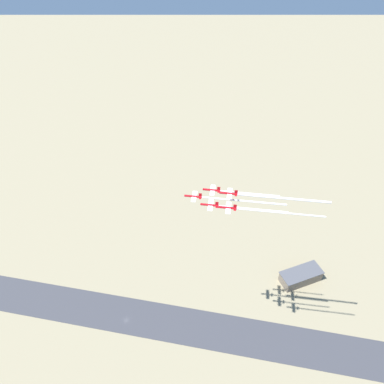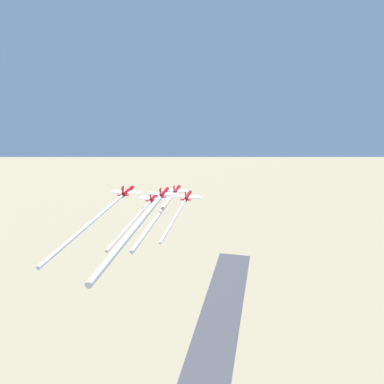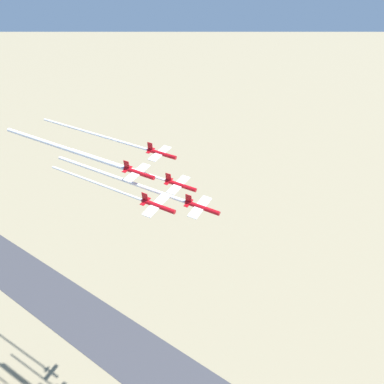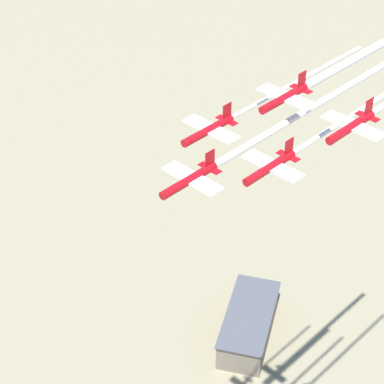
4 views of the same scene
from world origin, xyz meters
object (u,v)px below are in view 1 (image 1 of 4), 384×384
(jet_3, at_px, (228,208))
(jet_2, at_px, (212,190))
(jet_1, at_px, (210,205))
(jet_0, at_px, (194,196))
(jet_4, at_px, (229,193))
(hangar, at_px, (301,276))

(jet_3, bearing_deg, jet_2, 29.54)
(jet_1, bearing_deg, jet_2, -0.00)
(jet_2, height_order, jet_3, jet_3)
(jet_0, distance_m, jet_4, 21.30)
(jet_0, xyz_separation_m, jet_1, (-6.11, 10.37, -0.03))
(jet_2, bearing_deg, jet_4, -120.47)
(jet_4, bearing_deg, jet_0, 90.00)
(hangar, height_order, jet_4, jet_4)
(jet_3, height_order, jet_4, jet_3)
(jet_3, bearing_deg, jet_1, 59.53)
(hangar, bearing_deg, jet_4, 11.02)
(hangar, bearing_deg, jet_0, 4.22)
(hangar, xyz_separation_m, jet_2, (100.44, 8.00, 145.67))
(hangar, bearing_deg, jet_3, 16.15)
(jet_1, relative_size, jet_3, 1.00)
(jet_2, height_order, jet_4, jet_4)
(jet_3, distance_m, jet_4, 12.20)
(hangar, relative_size, jet_1, 3.92)
(hangar, relative_size, jet_0, 3.92)
(hangar, height_order, jet_3, jet_3)
(hangar, xyz_separation_m, jet_1, (106.36, 18.67, 144.63))
(hangar, xyz_separation_m, jet_3, (100.25, 29.04, 149.48))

